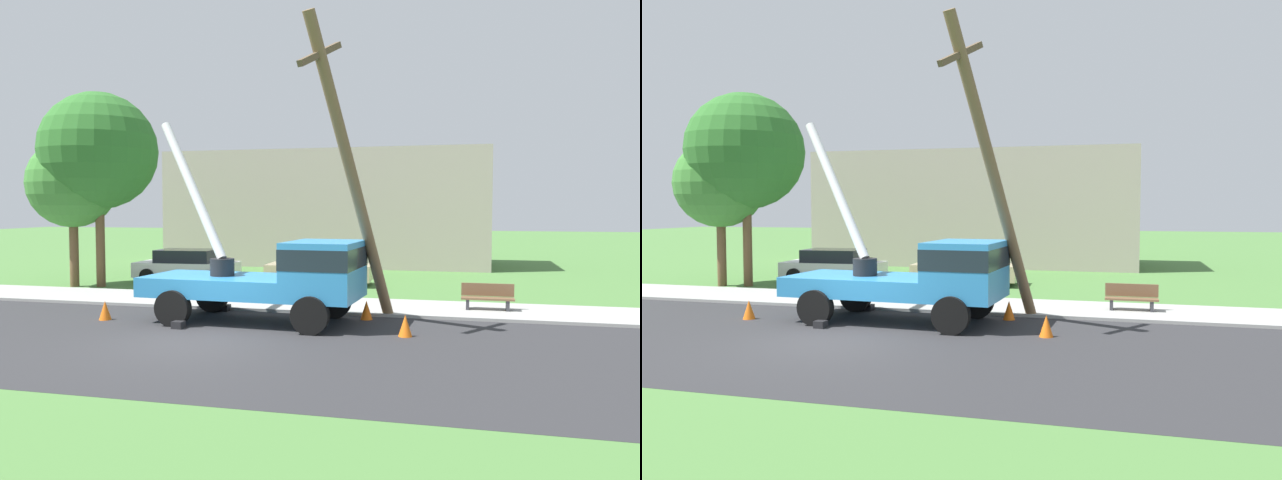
% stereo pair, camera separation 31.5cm
% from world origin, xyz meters
% --- Properties ---
extents(ground_plane, '(120.00, 120.00, 0.00)m').
position_xyz_m(ground_plane, '(0.00, 12.00, 0.00)').
color(ground_plane, '#477538').
extents(road_asphalt, '(80.00, 8.76, 0.01)m').
position_xyz_m(road_asphalt, '(0.00, 0.00, 0.00)').
color(road_asphalt, '#2B2B2D').
rests_on(road_asphalt, ground).
extents(sidewalk_strip, '(80.00, 3.03, 0.10)m').
position_xyz_m(sidewalk_strip, '(0.00, 5.90, 0.05)').
color(sidewalk_strip, '#9E9E99').
rests_on(sidewalk_strip, ground).
extents(utility_truck, '(6.75, 3.21, 5.98)m').
position_xyz_m(utility_truck, '(1.42, 2.76, 1.41)').
color(utility_truck, '#2D84C6').
rests_on(utility_truck, ground).
extents(leaning_utility_pole, '(1.98, 4.17, 8.24)m').
position_xyz_m(leaning_utility_pole, '(3.44, 2.79, 4.20)').
color(leaning_utility_pole, brown).
rests_on(leaning_utility_pole, ground).
extents(traffic_cone_ahead, '(0.36, 0.36, 0.56)m').
position_xyz_m(traffic_cone_ahead, '(5.03, 1.83, 0.28)').
color(traffic_cone_ahead, orange).
rests_on(traffic_cone_ahead, ground).
extents(traffic_cone_behind, '(0.36, 0.36, 0.56)m').
position_xyz_m(traffic_cone_behind, '(-3.71, 2.04, 0.28)').
color(traffic_cone_behind, orange).
rests_on(traffic_cone_behind, ground).
extents(traffic_cone_curbside, '(0.36, 0.36, 0.56)m').
position_xyz_m(traffic_cone_curbside, '(3.69, 3.91, 0.28)').
color(traffic_cone_curbside, orange).
rests_on(traffic_cone_curbside, ground).
extents(parked_sedan_white, '(4.49, 2.18, 1.42)m').
position_xyz_m(parked_sedan_white, '(-5.44, 10.87, 0.71)').
color(parked_sedan_white, silver).
rests_on(parked_sedan_white, ground).
extents(parked_sedan_tan, '(4.49, 2.16, 1.42)m').
position_xyz_m(parked_sedan_tan, '(0.46, 11.27, 0.71)').
color(parked_sedan_tan, tan).
rests_on(parked_sedan_tan, ground).
extents(park_bench, '(1.60, 0.45, 0.90)m').
position_xyz_m(park_bench, '(7.16, 5.96, 0.46)').
color(park_bench, brown).
rests_on(park_bench, ground).
extents(roadside_tree_near, '(4.75, 4.75, 7.94)m').
position_xyz_m(roadside_tree_near, '(-8.15, 8.52, 5.55)').
color(roadside_tree_near, brown).
rests_on(roadside_tree_near, ground).
extents(roadside_tree_far, '(3.64, 3.64, 6.08)m').
position_xyz_m(roadside_tree_far, '(-9.23, 8.29, 4.24)').
color(roadside_tree_far, brown).
rests_on(roadside_tree_far, ground).
extents(lowrise_building_backdrop, '(18.00, 6.00, 6.40)m').
position_xyz_m(lowrise_building_backdrop, '(-1.33, 20.81, 3.20)').
color(lowrise_building_backdrop, '#A5998C').
rests_on(lowrise_building_backdrop, ground).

